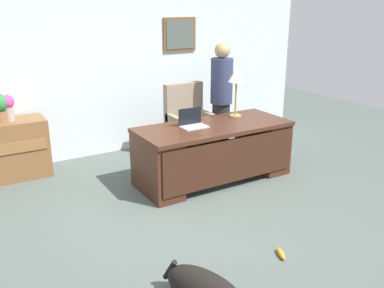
# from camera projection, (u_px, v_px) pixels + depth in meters

# --- Properties ---
(ground_plane) EXTENTS (12.00, 12.00, 0.00)m
(ground_plane) POSITION_uv_depth(u_px,v_px,m) (200.00, 219.00, 4.53)
(ground_plane) COLOR #4C5651
(back_wall) EXTENTS (7.00, 0.16, 2.70)m
(back_wall) POSITION_uv_depth(u_px,v_px,m) (107.00, 63.00, 6.21)
(back_wall) COLOR silver
(back_wall) RESTS_ON ground_plane
(desk) EXTENTS (1.98, 0.84, 0.74)m
(desk) POSITION_uv_depth(u_px,v_px,m) (215.00, 150.00, 5.41)
(desk) COLOR #422316
(desk) RESTS_ON ground_plane
(armchair) EXTENTS (0.60, 0.59, 1.10)m
(armchair) POSITION_uv_depth(u_px,v_px,m) (189.00, 126.00, 6.18)
(armchair) COLOR gray
(armchair) RESTS_ON ground_plane
(person_standing) EXTENTS (0.32, 0.32, 1.67)m
(person_standing) POSITION_uv_depth(u_px,v_px,m) (221.00, 99.00, 6.19)
(person_standing) COLOR #262323
(person_standing) RESTS_ON ground_plane
(laptop) EXTENTS (0.32, 0.22, 0.22)m
(laptop) POSITION_uv_depth(u_px,v_px,m) (192.00, 122.00, 5.24)
(laptop) COLOR #B2B5BA
(laptop) RESTS_ON desk
(desk_lamp) EXTENTS (0.22, 0.22, 0.65)m
(desk_lamp) POSITION_uv_depth(u_px,v_px,m) (236.00, 78.00, 5.55)
(desk_lamp) COLOR #9E8447
(desk_lamp) RESTS_ON desk
(vase_with_flowers) EXTENTS (0.17, 0.17, 0.33)m
(vase_with_flowers) POSITION_uv_depth(u_px,v_px,m) (8.00, 106.00, 5.33)
(vase_with_flowers) COLOR #A4958F
(vase_with_flowers) RESTS_ON credenza
(dog_toy_bone) EXTENTS (0.12, 0.19, 0.05)m
(dog_toy_bone) POSITION_uv_depth(u_px,v_px,m) (281.00, 253.00, 3.86)
(dog_toy_bone) COLOR orange
(dog_toy_bone) RESTS_ON ground_plane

